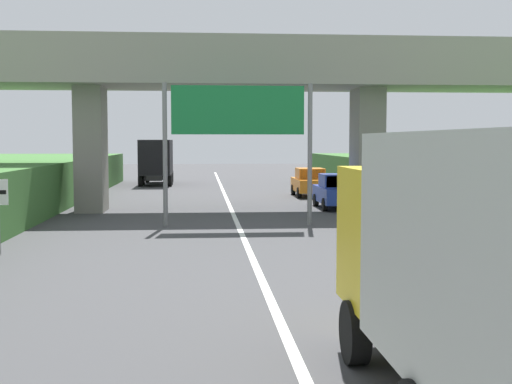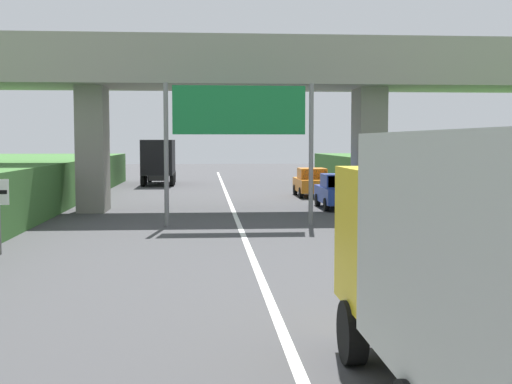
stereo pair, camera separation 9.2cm
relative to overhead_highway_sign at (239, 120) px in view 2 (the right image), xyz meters
The scene contains 7 objects.
lane_centre_stripe 4.19m from the overhead_highway_sign, 90.00° to the right, with size 0.20×93.14×0.01m, color white.
overpass_bridge 6.45m from the overhead_highway_sign, 90.00° to the left, with size 40.00×4.80×8.11m.
overhead_highway_sign is the anchor object (origin of this frame).
truck_yellow 19.79m from the overhead_highway_sign, 84.69° to the right, with size 2.44×7.30×3.44m.
truck_black 26.50m from the overhead_highway_sign, 100.62° to the left, with size 2.44×7.30×3.44m.
car_blue 8.92m from the overhead_highway_sign, 50.79° to the left, with size 1.86×4.10×1.72m.
car_orange 15.12m from the overhead_highway_sign, 69.88° to the left, with size 1.86×4.10×1.72m.
Camera 2 is at (-1.34, 0.47, 3.34)m, focal length 47.53 mm.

